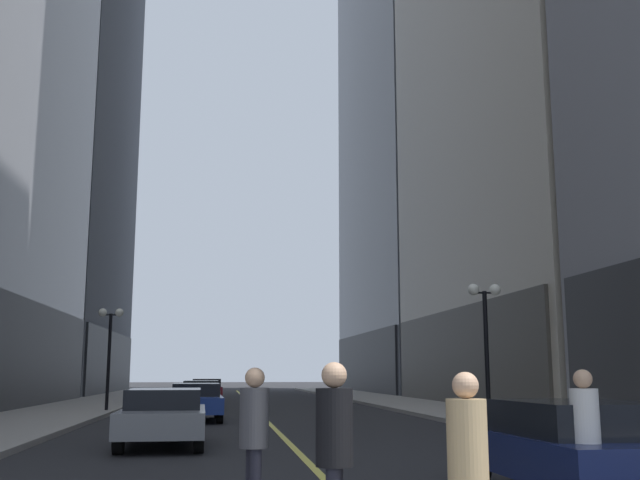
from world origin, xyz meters
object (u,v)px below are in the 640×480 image
at_px(car_grey, 164,415).
at_px(car_green, 201,393).
at_px(street_lamp_right_mid, 485,322).
at_px(pedestrian_with_orange_bag, 254,432).
at_px(car_navy, 574,446).
at_px(car_blue, 196,400).
at_px(pedestrian_in_black_coat, 334,445).
at_px(street_lamp_left_far, 110,336).
at_px(car_maroon, 207,389).
at_px(fire_hydrant_right, 605,431).
at_px(pedestrian_in_tan_trench, 468,459).
at_px(pedestrian_in_white_shirt, 586,430).

xyz_separation_m(car_grey, car_green, (0.44, 18.65, -0.00)).
distance_m(car_grey, street_lamp_right_mid, 10.51).
bearing_deg(pedestrian_with_orange_bag, car_navy, 14.48).
height_order(pedestrian_with_orange_bag, street_lamp_right_mid, street_lamp_right_mid).
height_order(car_blue, pedestrian_in_black_coat, pedestrian_in_black_coat).
xyz_separation_m(car_grey, street_lamp_left_far, (-3.39, 14.74, 2.54)).
bearing_deg(car_grey, car_maroon, 88.89).
xyz_separation_m(car_blue, pedestrian_in_black_coat, (1.84, -20.88, 0.34)).
height_order(car_grey, pedestrian_in_black_coat, pedestrian_in_black_coat).
xyz_separation_m(street_lamp_right_mid, fire_hydrant_right, (0.50, -6.02, -2.86)).
xyz_separation_m(pedestrian_in_black_coat, street_lamp_left_far, (-5.71, 26.24, 2.20)).
relative_size(pedestrian_in_tan_trench, pedestrian_in_white_shirt, 0.98).
relative_size(car_navy, street_lamp_right_mid, 0.93).
distance_m(car_green, pedestrian_in_black_coat, 30.22).
bearing_deg(car_green, fire_hydrant_right, -65.45).
bearing_deg(car_green, street_lamp_left_far, -134.34).
height_order(car_grey, pedestrian_in_tan_trench, pedestrian_in_tan_trench).
relative_size(car_navy, pedestrian_in_white_shirt, 2.35).
height_order(car_maroon, fire_hydrant_right, car_maroon).
bearing_deg(pedestrian_with_orange_bag, pedestrian_in_black_coat, -72.11).
height_order(pedestrian_with_orange_bag, pedestrian_in_white_shirt, pedestrian_with_orange_bag).
xyz_separation_m(car_blue, pedestrian_with_orange_bag, (1.21, -18.92, 0.31)).
relative_size(car_grey, pedestrian_in_white_shirt, 2.66).
distance_m(pedestrian_in_tan_trench, street_lamp_left_far, 27.84).
distance_m(car_navy, pedestrian_in_tan_trench, 4.69).
xyz_separation_m(car_navy, pedestrian_with_orange_bag, (-4.41, -1.14, 0.31)).
xyz_separation_m(car_blue, car_green, (-0.04, 9.28, 0.00)).
height_order(pedestrian_in_black_coat, street_lamp_right_mid, street_lamp_right_mid).
bearing_deg(pedestrian_with_orange_bag, street_lamp_right_mid, 60.19).
bearing_deg(car_green, pedestrian_in_white_shirt, -79.57).
distance_m(pedestrian_in_white_shirt, street_lamp_left_far, 26.11).
bearing_deg(street_lamp_left_far, fire_hydrant_right, -51.66).
bearing_deg(street_lamp_right_mid, pedestrian_in_tan_trench, -110.66).
relative_size(street_lamp_left_far, fire_hydrant_right, 5.54).
height_order(car_green, car_maroon, same).
distance_m(pedestrian_in_black_coat, street_lamp_right_mid, 17.14).
bearing_deg(car_green, street_lamp_right_mid, -58.63).
distance_m(car_green, street_lamp_left_far, 6.04).
relative_size(car_navy, pedestrian_in_tan_trench, 2.40).
bearing_deg(pedestrian_in_white_shirt, car_blue, 105.22).
distance_m(pedestrian_with_orange_bag, fire_hydrant_right, 11.13).
height_order(car_navy, fire_hydrant_right, car_navy).
height_order(pedestrian_in_tan_trench, fire_hydrant_right, pedestrian_in_tan_trench).
bearing_deg(street_lamp_left_far, car_maroon, 74.73).
relative_size(car_blue, car_green, 0.97).
height_order(car_grey, pedestrian_with_orange_bag, pedestrian_with_orange_bag).
distance_m(car_maroon, pedestrian_in_tan_trench, 41.51).
bearing_deg(car_grey, street_lamp_right_mid, 22.71).
distance_m(car_grey, car_blue, 9.38).
xyz_separation_m(pedestrian_with_orange_bag, street_lamp_right_mid, (7.73, 13.49, 2.23)).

